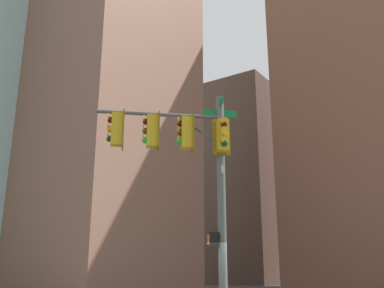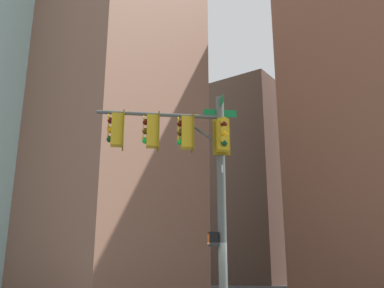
# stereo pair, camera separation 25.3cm
# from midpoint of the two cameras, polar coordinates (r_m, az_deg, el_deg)

# --- Properties ---
(signal_pole_assembly) EXTENTS (3.37, 3.08, 7.09)m
(signal_pole_assembly) POSITION_cam_midpoint_polar(r_m,az_deg,el_deg) (13.36, -0.79, -2.25)
(signal_pole_assembly) COLOR #4C514C
(signal_pole_assembly) RESTS_ON ground_plane
(building_brick_nearside) EXTENTS (27.04, 14.42, 42.20)m
(building_brick_nearside) POSITION_cam_midpoint_polar(r_m,az_deg,el_deg) (49.98, -16.64, 7.18)
(building_brick_nearside) COLOR #845B47
(building_brick_nearside) RESTS_ON ground_plane
(building_brick_farside) EXTENTS (16.17, 18.86, 32.68)m
(building_brick_farside) POSITION_cam_midpoint_polar(r_m,az_deg,el_deg) (77.35, 6.27, -5.41)
(building_brick_farside) COLOR #4C3328
(building_brick_farside) RESTS_ON ground_plane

